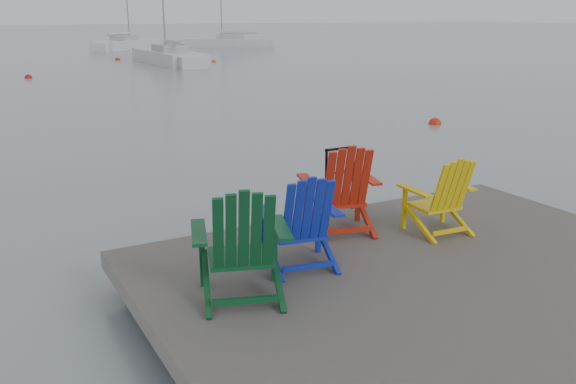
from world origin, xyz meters
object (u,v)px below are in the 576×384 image
chair_blue (301,221)px  sailboat_mid (127,45)px  chair_red (341,188)px  buoy_b (28,78)px  sailboat_far (227,43)px  buoy_a (435,124)px  handrail (340,173)px  buoy_d (117,60)px  sailboat_near (168,58)px  chair_yellow (442,195)px  chair_green (242,243)px  buoy_c (214,62)px

chair_blue → sailboat_mid: bearing=88.0°
chair_red → chair_blue: bearing=-128.6°
chair_blue → buoy_b: bearing=99.7°
sailboat_mid → sailboat_far: 9.47m
chair_blue → buoy_a: chair_blue is taller
handrail → buoy_d: 38.06m
sailboat_near → sailboat_far: size_ratio=1.11×
chair_yellow → buoy_a: 11.01m
handrail → sailboat_mid: bearing=78.5°
handrail → buoy_a: 10.50m
chair_green → sailboat_mid: bearing=95.6°
handrail → chair_yellow: size_ratio=0.92×
chair_red → buoy_b: bearing=106.5°
sailboat_mid → sailboat_far: (9.32, -1.70, 0.00)m
handrail → chair_red: size_ratio=0.79×
chair_blue → sailboat_near: (9.78, 34.43, -0.68)m
handrail → sailboat_far: bearing=68.4°
chair_blue → sailboat_far: bearing=78.2°
sailboat_mid → buoy_b: size_ratio=30.83×
sailboat_near → buoy_b: (-9.31, -5.91, -0.35)m
handrail → sailboat_near: bearing=75.8°
chair_red → buoy_c: 35.34m
handrail → chair_red: bearing=-122.3°
chair_green → chair_red: chair_green is taller
buoy_b → buoy_c: buoy_b is taller
buoy_d → chair_green: bearing=-102.1°
chair_blue → buoy_d: 39.74m
chair_blue → chair_red: size_ratio=0.93×
chair_yellow → sailboat_far: (19.22, 51.32, -0.64)m
sailboat_near → sailboat_mid: size_ratio=1.05×
chair_green → sailboat_near: bearing=92.1°
handrail → buoy_a: (7.91, 6.82, -1.04)m
buoy_d → sailboat_far: bearing=42.1°
chair_red → buoy_d: 38.86m
sailboat_near → sailboat_mid: 18.80m
chair_green → buoy_a: bearing=59.4°
sailboat_near → buoy_d: 5.10m
handrail → buoy_d: bearing=80.8°
chair_green → chair_red: bearing=50.2°
buoy_b → buoy_d: (7.07, 10.48, 0.00)m
sailboat_near → chair_yellow: bearing=-102.5°
chair_blue → sailboat_mid: 54.44m
chair_red → sailboat_mid: 53.54m
chair_green → buoy_c: 37.05m
sailboat_near → buoy_b: 11.03m
chair_blue → buoy_c: chair_blue is taller
chair_blue → buoy_a: size_ratio=2.79×
chair_yellow → buoy_b: chair_yellow is taller
chair_blue → sailboat_far: sailboat_far is taller
handrail → chair_blue: chair_blue is taller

